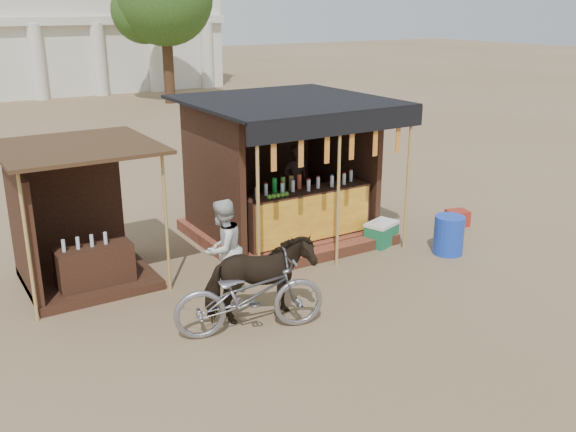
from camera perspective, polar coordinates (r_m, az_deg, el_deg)
The scene contains 10 objects.
ground at distance 9.98m, azimuth 4.88°, elevation -8.48°, with size 120.00×120.00×0.00m, color #846B4C.
main_stall at distance 12.75m, azimuth -0.25°, elevation 2.54°, with size 3.60×3.61×2.78m.
secondary_stall at distance 11.19m, azimuth -18.54°, elevation -1.65°, with size 2.40×2.40×2.38m.
cow at distance 9.40m, azimuth -2.57°, elevation -5.70°, with size 0.72×1.58×1.33m, color black.
motorbike at distance 9.17m, azimuth -3.43°, elevation -7.03°, with size 0.76×2.17×1.14m, color gray.
bystander at distance 10.20m, azimuth -5.83°, elevation -2.93°, with size 0.79×0.61×1.62m, color silver.
blue_barrel at distance 12.41m, azimuth 14.10°, elevation -1.65°, with size 0.56×0.56×0.73m, color #193DC0.
red_crate at distance 14.11m, azimuth 14.81°, elevation -0.16°, with size 0.43×0.36×0.33m, color maroon.
cooler at distance 12.66m, azimuth 8.30°, elevation -1.53°, with size 0.75×0.62×0.46m.
tree at distance 31.32m, azimuth -11.35°, elevation 18.26°, with size 4.50×4.40×7.00m.
Camera 1 is at (-5.38, -7.11, 4.49)m, focal length 40.00 mm.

